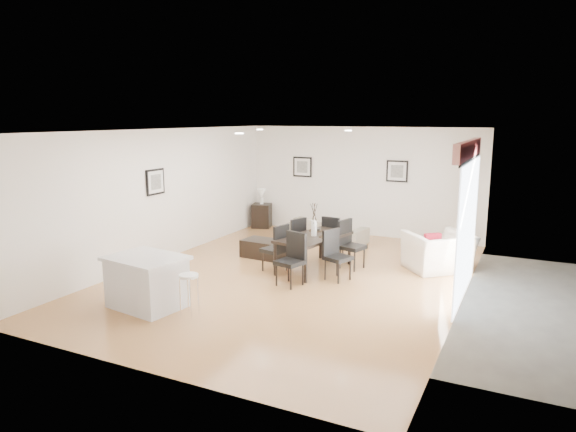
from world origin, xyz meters
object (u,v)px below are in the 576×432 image
at_px(kitchen_island, 147,281).
at_px(dining_chair_wnear, 278,246).
at_px(armchair, 438,252).
at_px(coffee_table, 265,249).
at_px(dining_chair_wfar, 295,237).
at_px(sofa, 327,230).
at_px(dining_table, 314,239).
at_px(dining_chair_head, 293,256).
at_px(bar_stool, 189,280).
at_px(dining_chair_enear, 335,252).
at_px(dining_chair_foot, 332,234).
at_px(side_table, 262,216).
at_px(dining_chair_efar, 349,241).

bearing_deg(kitchen_island, dining_chair_wnear, 77.39).
xyz_separation_m(armchair, coffee_table, (-3.49, -0.61, -0.19)).
bearing_deg(dining_chair_wfar, sofa, -157.30).
relative_size(dining_table, dining_chair_head, 1.87).
relative_size(dining_table, coffee_table, 1.90).
bearing_deg(sofa, kitchen_island, 87.99).
xyz_separation_m(sofa, bar_stool, (-0.13, -5.28, 0.27)).
bearing_deg(coffee_table, dining_chair_wnear, -44.18).
bearing_deg(dining_chair_enear, dining_chair_wnear, 114.19).
distance_m(dining_chair_wnear, dining_chair_foot, 1.54).
bearing_deg(dining_table, sofa, 117.09).
xyz_separation_m(dining_chair_enear, side_table, (-3.37, 3.39, -0.20)).
relative_size(dining_chair_wnear, dining_chair_enear, 1.00).
distance_m(dining_chair_wnear, bar_stool, 2.56).
xyz_separation_m(armchair, side_table, (-5.00, 2.02, -0.05)).
height_order(dining_chair_enear, kitchen_island, dining_chair_enear).
xyz_separation_m(dining_chair_wfar, dining_chair_efar, (1.15, 0.05, 0.02)).
bearing_deg(coffee_table, sofa, 75.10).
distance_m(dining_table, dining_chair_enear, 0.69).
xyz_separation_m(dining_chair_wfar, coffee_table, (-0.71, 0.00, -0.32)).
relative_size(kitchen_island, bar_stool, 2.01).
distance_m(dining_chair_enear, bar_stool, 2.92).
height_order(dining_table, dining_chair_foot, dining_chair_foot).
bearing_deg(dining_chair_head, dining_chair_foot, 105.17).
relative_size(dining_table, dining_chair_wfar, 1.92).
bearing_deg(dining_chair_efar, kitchen_island, 163.12).
distance_m(dining_chair_wfar, dining_chair_head, 1.50).
distance_m(sofa, dining_chair_foot, 1.46).
distance_m(dining_table, kitchen_island, 3.37).
xyz_separation_m(sofa, dining_chair_foot, (0.63, -1.30, 0.22)).
xyz_separation_m(dining_chair_wfar, side_table, (-2.22, 2.63, -0.19)).
xyz_separation_m(dining_chair_wnear, dining_chair_head, (0.59, -0.58, 0.01)).
bearing_deg(dining_chair_foot, dining_chair_efar, 136.93).
distance_m(coffee_table, bar_stool, 3.42).
bearing_deg(dining_chair_wnear, dining_chair_foot, 173.05).
relative_size(dining_chair_wfar, dining_chair_foot, 1.03).
height_order(dining_chair_wfar, dining_chair_efar, dining_chair_efar).
bearing_deg(bar_stool, dining_table, 75.77).
bearing_deg(armchair, side_table, -63.60).
bearing_deg(dining_chair_wfar, dining_table, 77.88).
bearing_deg(dining_chair_wfar, bar_stool, 18.06).
xyz_separation_m(dining_chair_efar, coffee_table, (-1.86, -0.05, -0.35)).
relative_size(sofa, bar_stool, 2.99).
height_order(armchair, dining_chair_wnear, dining_chair_wnear).
bearing_deg(dining_chair_wnear, sofa, -164.09).
xyz_separation_m(sofa, armchair, (2.83, -1.32, 0.09)).
bearing_deg(dining_table, armchair, 36.03).
height_order(dining_chair_wfar, dining_chair_head, dining_chair_head).
height_order(dining_chair_wnear, dining_chair_head, dining_chair_head).
height_order(coffee_table, side_table, side_table).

